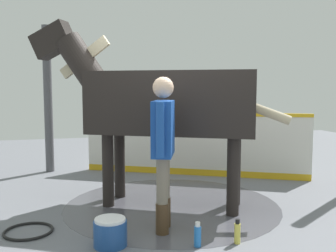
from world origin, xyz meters
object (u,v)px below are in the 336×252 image
object	(u,v)px
bottle_shampoo	(237,232)
hose_coil	(28,231)
wash_bucket	(110,232)
bottle_spray	(198,235)
horse	(162,102)
handler	(163,142)

from	to	relation	value
bottle_shampoo	hose_coil	size ratio (longest dim) A/B	0.47
bottle_shampoo	hose_coil	xyz separation A→B (m)	(-0.88, -2.17, -0.10)
wash_bucket	bottle_spray	bearing A→B (deg)	73.97
wash_bucket	bottle_spray	distance (m)	0.91
horse	wash_bucket	xyz separation A→B (m)	(1.23, -0.86, -1.31)
handler	wash_bucket	distance (m)	1.13
horse	bottle_shampoo	bearing A→B (deg)	133.91
bottle_spray	wash_bucket	bearing A→B (deg)	-106.03
horse	hose_coil	size ratio (longest dim) A/B	5.99
bottle_spray	handler	bearing A→B (deg)	-156.76
horse	bottle_spray	xyz separation A→B (m)	(1.48, 0.01, -1.33)
handler	wash_bucket	xyz separation A→B (m)	(0.29, -0.64, -0.89)
horse	handler	bearing A→B (deg)	104.41
handler	bottle_spray	xyz separation A→B (m)	(0.54, 0.23, -0.91)
handler	bottle_shampoo	bearing A→B (deg)	-20.65
wash_bucket	bottle_shampoo	world-z (taller)	wash_bucket
horse	wash_bucket	bearing A→B (deg)	82.52
wash_bucket	hose_coil	size ratio (longest dim) A/B	0.63
handler	horse	bearing A→B (deg)	96.99
horse	handler	world-z (taller)	horse
bottle_shampoo	handler	bearing A→B (deg)	-130.65
bottle_shampoo	hose_coil	bearing A→B (deg)	-112.03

